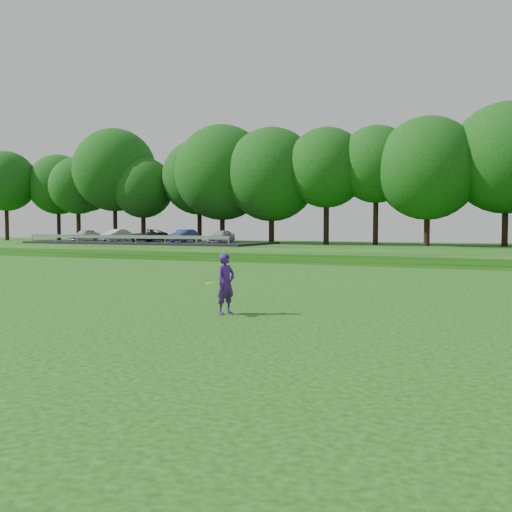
% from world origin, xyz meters
% --- Properties ---
extents(ground, '(140.00, 140.00, 0.00)m').
position_xyz_m(ground, '(0.00, 0.00, 0.00)').
color(ground, '#103D0B').
rests_on(ground, ground).
extents(berm, '(130.00, 30.00, 0.60)m').
position_xyz_m(berm, '(0.00, 34.00, 0.30)').
color(berm, '#103D0B').
rests_on(berm, ground).
extents(walking_path, '(130.00, 1.60, 0.04)m').
position_xyz_m(walking_path, '(0.00, 20.00, 0.02)').
color(walking_path, gray).
rests_on(walking_path, ground).
extents(treeline, '(104.00, 7.00, 15.00)m').
position_xyz_m(treeline, '(0.00, 38.00, 8.10)').
color(treeline, '#12420F').
rests_on(treeline, berm).
extents(parking_lot, '(24.00, 9.00, 1.38)m').
position_xyz_m(parking_lot, '(-24.00, 32.80, 1.02)').
color(parking_lot, black).
rests_on(parking_lot, berm).
extents(woman, '(0.59, 0.94, 1.59)m').
position_xyz_m(woman, '(2.02, 0.04, 0.80)').
color(woman, '#421A75').
rests_on(woman, ground).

